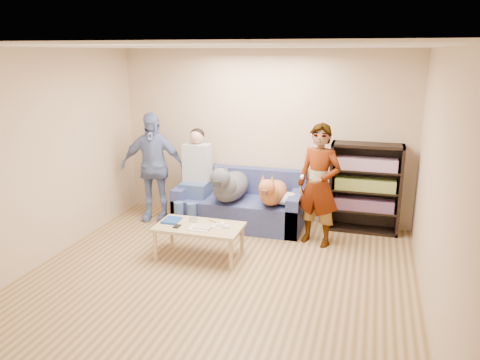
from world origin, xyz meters
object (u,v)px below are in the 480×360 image
(camera_silver, at_px, (194,220))
(dog_tan, at_px, (272,192))
(coffee_table, at_px, (199,229))
(dog_gray, at_px, (229,185))
(notebook_blue, at_px, (172,220))
(person_standing_right, at_px, (319,185))
(person_standing_left, at_px, (153,167))
(person_seated, at_px, (195,174))
(sofa, at_px, (241,206))
(bookshelf, at_px, (365,186))

(camera_silver, distance_m, dog_tan, 1.27)
(camera_silver, bearing_deg, coffee_table, -45.00)
(camera_silver, xyz_separation_m, dog_tan, (0.84, 0.94, 0.17))
(camera_silver, relative_size, dog_gray, 0.09)
(notebook_blue, height_order, dog_tan, dog_tan)
(person_standing_right, xyz_separation_m, notebook_blue, (-1.79, -0.80, -0.40))
(person_standing_left, xyz_separation_m, person_seated, (0.68, 0.04, -0.07))
(person_seated, bearing_deg, coffee_table, -66.65)
(sofa, bearing_deg, notebook_blue, -115.14)
(person_standing_left, distance_m, dog_gray, 1.26)
(person_standing_right, bearing_deg, dog_gray, -170.63)
(person_standing_left, xyz_separation_m, notebook_blue, (0.78, -1.07, -0.41))
(dog_gray, bearing_deg, notebook_blue, -114.79)
(coffee_table, bearing_deg, person_standing_left, 136.54)
(person_standing_left, xyz_separation_m, coffee_table, (1.18, -1.12, -0.47))
(notebook_blue, xyz_separation_m, dog_tan, (1.12, 1.01, 0.18))
(camera_silver, xyz_separation_m, coffee_table, (0.12, -0.12, -0.07))
(person_standing_right, relative_size, coffee_table, 1.51)
(person_standing_left, bearing_deg, dog_gray, -13.61)
(camera_silver, distance_m, sofa, 1.21)
(camera_silver, height_order, sofa, sofa)
(person_standing_right, xyz_separation_m, sofa, (-1.21, 0.43, -0.55))
(notebook_blue, relative_size, dog_tan, 0.23)
(person_standing_left, relative_size, bookshelf, 1.29)
(dog_gray, xyz_separation_m, coffee_table, (-0.07, -1.06, -0.29))
(notebook_blue, bearing_deg, camera_silver, 14.04)
(coffee_table, bearing_deg, sofa, 82.05)
(person_standing_left, height_order, camera_silver, person_standing_left)
(coffee_table, height_order, bookshelf, bookshelf)
(dog_gray, bearing_deg, bookshelf, 13.37)
(dog_tan, bearing_deg, person_standing_left, 178.36)
(person_seated, bearing_deg, camera_silver, -69.89)
(person_standing_right, height_order, person_seated, person_standing_right)
(coffee_table, xyz_separation_m, bookshelf, (1.98, 1.52, 0.31))
(sofa, height_order, dog_tan, dog_tan)
(person_standing_left, height_order, coffee_table, person_standing_left)
(camera_silver, height_order, dog_gray, dog_gray)
(person_seated, relative_size, bookshelf, 1.13)
(camera_silver, bearing_deg, person_standing_left, 136.71)
(person_standing_right, distance_m, coffee_table, 1.69)
(person_standing_right, distance_m, person_standing_left, 2.58)
(dog_tan, height_order, bookshelf, bookshelf)
(person_standing_left, height_order, notebook_blue, person_standing_left)
(person_standing_right, height_order, bookshelf, person_standing_right)
(coffee_table, bearing_deg, person_standing_right, 31.47)
(coffee_table, relative_size, bookshelf, 0.85)
(dog_tan, bearing_deg, dog_gray, -179.99)
(camera_silver, relative_size, dog_tan, 0.10)
(person_standing_right, relative_size, notebook_blue, 6.37)
(sofa, relative_size, dog_gray, 1.49)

